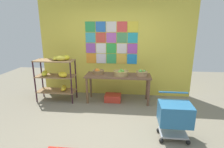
# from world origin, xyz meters

# --- Properties ---
(ground) EXTENTS (9.80, 9.80, 0.00)m
(ground) POSITION_xyz_m (0.00, 0.00, 0.00)
(ground) COLOR gray
(back_wall_with_art) EXTENTS (4.23, 0.07, 2.82)m
(back_wall_with_art) POSITION_xyz_m (-0.00, 1.93, 1.41)
(back_wall_with_art) COLOR gold
(back_wall_with_art) RESTS_ON ground
(banana_shelf_unit) EXTENTS (1.00, 0.48, 1.23)m
(banana_shelf_unit) POSITION_xyz_m (-1.46, 1.30, 0.74)
(banana_shelf_unit) COLOR #331924
(banana_shelf_unit) RESTS_ON ground
(display_table) EXTENTS (1.67, 0.55, 0.73)m
(display_table) POSITION_xyz_m (0.12, 1.39, 0.63)
(display_table) COLOR brown
(display_table) RESTS_ON ground
(fruit_basket_back_left) EXTENTS (0.40, 0.40, 0.17)m
(fruit_basket_back_left) POSITION_xyz_m (0.20, 1.35, 0.80)
(fruit_basket_back_left) COLOR tan
(fruit_basket_back_left) RESTS_ON display_table
(fruit_basket_back_right) EXTENTS (0.31, 0.31, 0.15)m
(fruit_basket_back_right) POSITION_xyz_m (-0.41, 1.46, 0.79)
(fruit_basket_back_right) COLOR olive
(fruit_basket_back_right) RESTS_ON display_table
(fruit_basket_left) EXTENTS (0.30, 0.30, 0.17)m
(fruit_basket_left) POSITION_xyz_m (0.72, 1.39, 0.80)
(fruit_basket_left) COLOR tan
(fruit_basket_left) RESTS_ON display_table
(produce_crate_under_table) EXTENTS (0.42, 0.31, 0.19)m
(produce_crate_under_table) POSITION_xyz_m (-0.01, 1.38, 0.09)
(produce_crate_under_table) COLOR red
(produce_crate_under_table) RESTS_ON ground
(shopping_cart) EXTENTS (0.55, 0.46, 0.80)m
(shopping_cart) POSITION_xyz_m (1.22, -0.12, 0.45)
(shopping_cart) COLOR black
(shopping_cart) RESTS_ON ground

